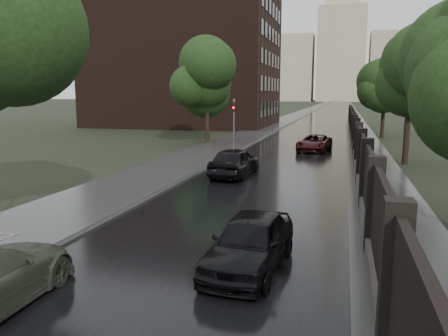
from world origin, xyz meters
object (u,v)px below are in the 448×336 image
Objects in this scene: tree_right_c at (385,88)px; traffic_light at (234,120)px; car_right_near at (250,242)px; tree_left_far at (207,84)px; tree_right_b at (410,84)px; car_right_far at (314,143)px; hatchback_left at (235,162)px.

traffic_light is (-11.80, -15.01, -2.55)m from tree_right_c.
car_right_near is (-5.90, -36.91, -4.25)m from tree_right_c.
tree_left_far is 18.45m from tree_right_c.
tree_left_far is at bearing 126.47° from traffic_light.
tree_right_b is 1.50× the size of car_right_far.
traffic_light reaches higher than car_right_near.
hatchback_left is 0.99× the size of car_right_far.
tree_left_far is 16.68m from hatchback_left.
traffic_light is (-11.80, 2.99, -2.55)m from tree_right_b.
traffic_light is at bearing -72.89° from hatchback_left.
car_right_near is at bearing 108.55° from hatchback_left.
tree_left_far is 1.85× the size of traffic_light.
tree_right_b is at bearing -90.00° from tree_right_c.
hatchback_left is at bearing -75.72° from traffic_light.
hatchback_left reaches higher than car_right_far.
tree_right_c is 1.52× the size of hatchback_left.
hatchback_left reaches higher than car_right_near.
hatchback_left is at bearing -143.72° from tree_right_b.
tree_right_c reaches higher than car_right_near.
tree_left_far reaches higher than tree_right_b.
car_right_far is (5.90, 1.93, -1.75)m from traffic_light.
tree_right_c is 26.84m from hatchback_left.
tree_right_c is 14.97m from car_right_far.
car_right_near is at bearing -83.00° from car_right_far.
tree_right_b is (15.50, -8.00, -0.29)m from tree_left_far.
tree_left_far is 6.84m from traffic_light.
tree_right_b reaches higher than hatchback_left.
traffic_light is 10.26m from hatchback_left.
traffic_light is 0.87× the size of hatchback_left.
tree_right_c is (15.50, 10.00, -0.29)m from tree_left_far.
car_right_near is at bearing -74.93° from traffic_light.
tree_right_c is 19.26m from traffic_light.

